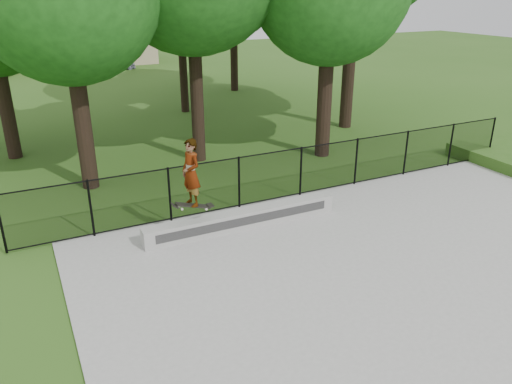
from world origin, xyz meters
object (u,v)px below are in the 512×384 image
(car_b, at_px, (64,66))
(grind_ledge, at_px, (243,219))
(car_c, at_px, (112,63))
(skater_airborne, at_px, (191,174))

(car_b, bearing_deg, grind_ledge, -164.10)
(grind_ledge, distance_m, car_c, 28.63)
(car_c, height_order, skater_airborne, skater_airborne)
(car_c, xyz_separation_m, skater_airborne, (-3.75, -28.76, 1.30))
(grind_ledge, xyz_separation_m, car_b, (-1.09, 28.44, 0.28))
(car_b, height_order, skater_airborne, skater_airborne)
(car_b, relative_size, car_c, 0.94)
(car_c, bearing_deg, grind_ledge, 160.46)
(grind_ledge, bearing_deg, car_c, 85.32)
(grind_ledge, relative_size, car_c, 1.58)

